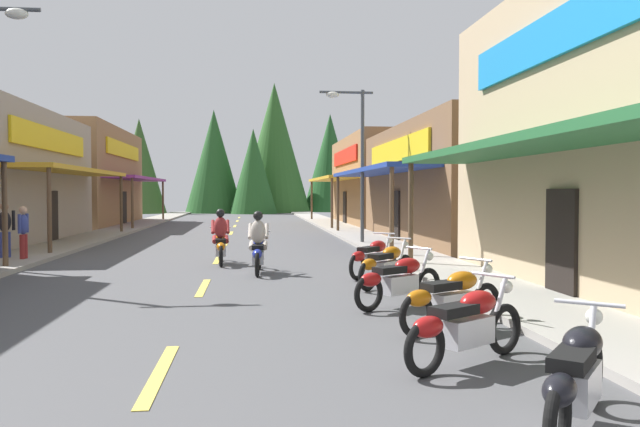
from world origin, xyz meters
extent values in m
cube|color=#4C4C4F|center=(0.00, 24.20, -0.05)|extent=(9.75, 78.40, 0.10)
cube|color=gray|center=(-5.91, 24.20, 0.06)|extent=(2.06, 78.40, 0.12)
cube|color=#9E9991|center=(5.91, 24.20, 0.06)|extent=(2.06, 78.40, 0.12)
cube|color=#E0C64C|center=(0.00, 7.74, 0.01)|extent=(0.16, 2.40, 0.01)
cube|color=#E0C64C|center=(0.00, 13.99, 0.01)|extent=(0.16, 2.40, 0.01)
cube|color=#E0C64C|center=(0.00, 19.53, 0.01)|extent=(0.16, 2.40, 0.01)
cube|color=#E0C64C|center=(0.00, 25.50, 0.01)|extent=(0.16, 2.40, 0.01)
cube|color=#E0C64C|center=(0.00, 31.75, 0.01)|extent=(0.16, 2.40, 0.01)
cube|color=#E0C64C|center=(0.00, 38.25, 0.01)|extent=(0.16, 2.40, 0.01)
cube|color=#E0C64C|center=(0.00, 44.91, 0.01)|extent=(0.16, 2.40, 0.01)
cube|color=#E0C64C|center=(0.00, 50.83, 0.01)|extent=(0.16, 2.40, 0.01)
cylinder|color=brown|center=(-5.33, 17.51, 1.41)|extent=(0.14, 0.14, 2.82)
cube|color=gold|center=(-6.03, 26.44, 2.90)|extent=(1.80, 11.18, 0.16)
cylinder|color=brown|center=(-5.33, 21.05, 1.41)|extent=(0.14, 0.14, 2.82)
cylinder|color=brown|center=(-5.33, 31.83, 1.41)|extent=(0.14, 0.14, 2.82)
cube|color=yellow|center=(-6.87, 26.44, 4.14)|extent=(0.10, 8.70, 0.90)
cube|color=black|center=(-6.89, 26.44, 1.05)|extent=(0.08, 1.10, 2.10)
cube|color=olive|center=(-10.52, 40.34, 2.99)|extent=(7.17, 13.18, 5.98)
cube|color=#8C338C|center=(-6.03, 40.34, 2.90)|extent=(1.80, 11.86, 0.16)
cylinder|color=brown|center=(-5.33, 34.61, 1.41)|extent=(0.14, 0.14, 2.82)
cylinder|color=brown|center=(-5.33, 46.08, 1.41)|extent=(0.14, 0.14, 2.82)
cube|color=yellow|center=(-6.87, 40.34, 4.66)|extent=(0.10, 9.23, 0.90)
cube|color=black|center=(-6.89, 40.34, 1.05)|extent=(0.08, 1.10, 2.10)
cube|color=#236033|center=(6.03, 11.89, 2.90)|extent=(1.80, 10.88, 0.16)
cylinder|color=brown|center=(5.33, 17.13, 1.41)|extent=(0.14, 0.14, 2.82)
cube|color=#197FCC|center=(6.87, 11.89, 5.09)|extent=(0.10, 8.46, 0.90)
cube|color=black|center=(6.89, 11.89, 1.05)|extent=(0.08, 1.10, 2.10)
cube|color=brown|center=(11.34, 25.42, 2.39)|extent=(8.82, 13.76, 4.79)
cube|color=navy|center=(6.03, 25.42, 2.90)|extent=(1.80, 12.38, 0.16)
cylinder|color=brown|center=(5.33, 19.43, 1.41)|extent=(0.14, 0.14, 2.82)
cylinder|color=brown|center=(5.33, 31.41, 1.41)|extent=(0.14, 0.14, 2.82)
cube|color=yellow|center=(6.87, 25.42, 3.73)|extent=(0.10, 9.63, 0.90)
cube|color=black|center=(6.89, 25.42, 1.05)|extent=(0.08, 1.10, 2.10)
cube|color=olive|center=(11.19, 39.41, 2.76)|extent=(8.51, 13.06, 5.52)
cube|color=gold|center=(6.03, 39.41, 2.90)|extent=(1.80, 11.75, 0.16)
cylinder|color=brown|center=(5.33, 33.74, 1.41)|extent=(0.14, 0.14, 2.82)
cylinder|color=brown|center=(5.33, 45.09, 1.41)|extent=(0.14, 0.14, 2.82)
cube|color=red|center=(6.87, 39.41, 4.31)|extent=(0.10, 9.14, 0.90)
cube|color=black|center=(6.89, 39.41, 1.05)|extent=(0.08, 1.10, 2.10)
ellipsoid|color=silver|center=(-4.12, 15.16, 5.98)|extent=(0.50, 0.30, 0.24)
cylinder|color=#474C51|center=(5.28, 24.21, 2.98)|extent=(0.14, 0.14, 5.97)
cylinder|color=#474C51|center=(4.64, 24.21, 5.87)|extent=(2.07, 0.10, 0.10)
ellipsoid|color=silver|center=(4.12, 24.21, 5.77)|extent=(0.50, 0.30, 0.24)
torus|color=black|center=(4.24, 6.22, 0.32)|extent=(0.48, 0.56, 0.64)
torus|color=black|center=(3.29, 5.06, 0.32)|extent=(0.48, 0.56, 0.64)
cube|color=silver|center=(3.77, 5.64, 0.40)|extent=(0.66, 0.72, 0.32)
ellipsoid|color=black|center=(3.89, 5.79, 0.72)|extent=(0.60, 0.64, 0.28)
cube|color=black|center=(3.61, 5.45, 0.68)|extent=(0.60, 0.64, 0.12)
ellipsoid|color=black|center=(3.32, 5.10, 0.55)|extent=(0.46, 0.49, 0.24)
cylinder|color=silver|center=(4.16, 6.12, 0.65)|extent=(0.28, 0.33, 0.71)
cylinder|color=silver|center=(4.08, 6.03, 1.02)|extent=(0.49, 0.41, 0.04)
sphere|color=white|center=(4.26, 6.24, 0.85)|extent=(0.16, 0.16, 0.16)
torus|color=black|center=(4.17, 8.10, 0.32)|extent=(0.59, 0.43, 0.64)
torus|color=black|center=(2.92, 7.28, 0.32)|extent=(0.59, 0.43, 0.64)
cube|color=silver|center=(3.55, 7.69, 0.40)|extent=(0.74, 0.62, 0.32)
ellipsoid|color=#A51414|center=(3.71, 7.80, 0.72)|extent=(0.64, 0.57, 0.28)
cube|color=black|center=(3.34, 7.56, 0.68)|extent=(0.66, 0.56, 0.12)
ellipsoid|color=#A51414|center=(2.96, 7.31, 0.55)|extent=(0.50, 0.44, 0.24)
cylinder|color=silver|center=(4.06, 8.03, 0.65)|extent=(0.34, 0.25, 0.71)
cylinder|color=silver|center=(3.96, 7.97, 1.02)|extent=(0.36, 0.52, 0.04)
sphere|color=white|center=(4.20, 8.12, 0.85)|extent=(0.16, 0.16, 0.16)
torus|color=black|center=(4.61, 9.85, 0.32)|extent=(0.60, 0.41, 0.64)
torus|color=black|center=(3.32, 9.10, 0.32)|extent=(0.60, 0.41, 0.64)
cube|color=silver|center=(3.96, 9.48, 0.40)|extent=(0.75, 0.59, 0.32)
ellipsoid|color=#BF660C|center=(4.14, 9.58, 0.72)|extent=(0.64, 0.56, 0.28)
cube|color=black|center=(3.75, 9.35, 0.68)|extent=(0.66, 0.54, 0.12)
ellipsoid|color=#BF660C|center=(3.36, 9.12, 0.55)|extent=(0.50, 0.43, 0.24)
cylinder|color=silver|center=(4.50, 9.79, 0.65)|extent=(0.35, 0.24, 0.71)
cylinder|color=silver|center=(4.40, 9.73, 1.02)|extent=(0.34, 0.54, 0.04)
sphere|color=white|center=(4.64, 9.87, 0.85)|extent=(0.16, 0.16, 0.16)
torus|color=black|center=(4.26, 11.79, 0.32)|extent=(0.59, 0.43, 0.64)
torus|color=black|center=(3.00, 10.99, 0.32)|extent=(0.59, 0.43, 0.64)
cube|color=silver|center=(3.63, 11.39, 0.40)|extent=(0.74, 0.61, 0.32)
ellipsoid|color=#A51414|center=(3.80, 11.50, 0.72)|extent=(0.64, 0.57, 0.28)
cube|color=black|center=(3.42, 11.25, 0.68)|extent=(0.66, 0.56, 0.12)
ellipsoid|color=#A51414|center=(3.04, 11.01, 0.55)|extent=(0.50, 0.44, 0.24)
cylinder|color=silver|center=(4.16, 11.72, 0.65)|extent=(0.35, 0.25, 0.71)
cylinder|color=silver|center=(4.05, 11.66, 1.02)|extent=(0.36, 0.53, 0.04)
sphere|color=white|center=(4.29, 11.81, 0.85)|extent=(0.16, 0.16, 0.16)
torus|color=black|center=(4.44, 14.23, 0.32)|extent=(0.52, 0.53, 0.64)
torus|color=black|center=(3.39, 13.16, 0.32)|extent=(0.52, 0.53, 0.64)
cube|color=silver|center=(3.92, 13.70, 0.40)|extent=(0.69, 0.70, 0.32)
ellipsoid|color=#BF660C|center=(4.06, 13.84, 0.72)|extent=(0.62, 0.62, 0.28)
cube|color=black|center=(3.74, 13.52, 0.68)|extent=(0.62, 0.63, 0.12)
ellipsoid|color=#BF660C|center=(3.43, 13.19, 0.55)|extent=(0.48, 0.48, 0.24)
cylinder|color=silver|center=(4.35, 14.14, 0.65)|extent=(0.30, 0.31, 0.71)
cylinder|color=silver|center=(4.26, 14.06, 1.02)|extent=(0.46, 0.45, 0.04)
sphere|color=white|center=(4.46, 14.26, 0.85)|extent=(0.16, 0.16, 0.16)
torus|color=black|center=(4.45, 15.89, 0.32)|extent=(0.50, 0.54, 0.64)
torus|color=black|center=(3.45, 14.77, 0.32)|extent=(0.50, 0.54, 0.64)
cube|color=silver|center=(3.95, 15.33, 0.40)|extent=(0.68, 0.71, 0.32)
ellipsoid|color=#A51414|center=(4.09, 15.48, 0.72)|extent=(0.61, 0.63, 0.28)
cube|color=black|center=(3.79, 15.14, 0.68)|extent=(0.61, 0.63, 0.12)
ellipsoid|color=#A51414|center=(3.49, 14.80, 0.55)|extent=(0.47, 0.49, 0.24)
cylinder|color=silver|center=(4.37, 15.79, 0.65)|extent=(0.29, 0.32, 0.71)
cylinder|color=silver|center=(4.29, 15.70, 1.02)|extent=(0.47, 0.43, 0.04)
sphere|color=white|center=(4.47, 15.91, 0.85)|extent=(0.16, 0.16, 0.16)
torus|color=black|center=(1.22, 17.05, 0.32)|extent=(0.13, 0.64, 0.64)
torus|color=black|center=(1.16, 15.55, 0.32)|extent=(0.13, 0.64, 0.64)
cube|color=silver|center=(1.19, 16.30, 0.40)|extent=(0.31, 0.71, 0.32)
ellipsoid|color=navy|center=(1.20, 16.50, 0.72)|extent=(0.34, 0.57, 0.28)
cube|color=black|center=(1.18, 16.05, 0.68)|extent=(0.31, 0.61, 0.12)
ellipsoid|color=navy|center=(1.16, 15.60, 0.55)|extent=(0.26, 0.45, 0.24)
cylinder|color=silver|center=(1.22, 16.92, 0.65)|extent=(0.08, 0.37, 0.71)
cylinder|color=silver|center=(1.21, 16.80, 1.02)|extent=(0.60, 0.07, 0.04)
sphere|color=white|center=(1.22, 17.08, 0.85)|extent=(0.16, 0.16, 0.16)
ellipsoid|color=#B2A599|center=(1.19, 16.15, 1.05)|extent=(0.40, 0.40, 0.64)
sphere|color=black|center=(1.19, 16.20, 1.45)|extent=(0.24, 0.24, 0.24)
cylinder|color=#B2A599|center=(1.03, 16.33, 0.70)|extent=(0.16, 0.43, 0.24)
cylinder|color=#B2A599|center=(0.99, 16.46, 1.05)|extent=(0.12, 0.51, 0.40)
cylinder|color=#B2A599|center=(1.35, 16.32, 0.70)|extent=(0.16, 0.43, 0.24)
cylinder|color=#B2A599|center=(1.41, 16.44, 1.05)|extent=(0.12, 0.51, 0.40)
torus|color=black|center=(0.10, 19.15, 0.32)|extent=(0.14, 0.65, 0.64)
torus|color=black|center=(0.19, 17.66, 0.32)|extent=(0.14, 0.65, 0.64)
cube|color=silver|center=(0.15, 18.41, 0.40)|extent=(0.32, 0.72, 0.32)
ellipsoid|color=#BF660C|center=(0.13, 18.60, 0.72)|extent=(0.36, 0.58, 0.28)
cube|color=black|center=(0.16, 18.16, 0.68)|extent=(0.32, 0.62, 0.12)
ellipsoid|color=#BF660C|center=(0.19, 17.71, 0.55)|extent=(0.27, 0.45, 0.24)
cylinder|color=silver|center=(0.10, 19.02, 0.65)|extent=(0.08, 0.37, 0.71)
cylinder|color=silver|center=(0.11, 18.90, 1.02)|extent=(0.60, 0.08, 0.04)
sphere|color=white|center=(0.09, 19.18, 0.85)|extent=(0.16, 0.16, 0.16)
ellipsoid|color=maroon|center=(0.15, 18.26, 1.05)|extent=(0.40, 0.40, 0.64)
sphere|color=black|center=(0.15, 18.31, 1.45)|extent=(0.24, 0.24, 0.24)
cylinder|color=maroon|center=(-0.02, 18.41, 0.70)|extent=(0.17, 0.43, 0.24)
cylinder|color=maroon|center=(-0.07, 18.54, 1.05)|extent=(0.13, 0.51, 0.40)
cylinder|color=maroon|center=(0.30, 18.44, 0.70)|extent=(0.17, 0.43, 0.24)
cylinder|color=maroon|center=(0.34, 18.57, 1.05)|extent=(0.13, 0.51, 0.40)
cylinder|color=maroon|center=(-5.51, 19.39, 0.41)|extent=(0.14, 0.14, 0.82)
cylinder|color=maroon|center=(-5.52, 19.21, 0.41)|extent=(0.14, 0.14, 0.82)
ellipsoid|color=#333F8C|center=(-5.52, 19.30, 1.11)|extent=(0.29, 0.38, 0.58)
cylinder|color=#333F8C|center=(-5.49, 19.54, 1.14)|extent=(0.09, 0.09, 0.55)
cylinder|color=#333F8C|center=(-5.54, 19.06, 1.14)|extent=(0.09, 0.09, 0.55)
sphere|color=tan|center=(-5.52, 19.30, 1.52)|extent=(0.22, 0.22, 0.22)
cylinder|color=#333F8C|center=(-6.26, 19.67, 0.44)|extent=(0.14, 0.14, 0.87)
cylinder|color=#333F8C|center=(-6.10, 19.75, 0.44)|extent=(0.14, 0.14, 0.87)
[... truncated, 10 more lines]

